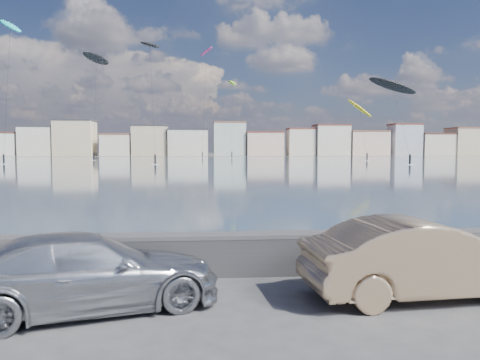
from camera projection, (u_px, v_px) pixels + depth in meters
name	position (u px, v px, depth m)	size (l,w,h in m)	color
ground	(202.00, 318.00, 8.36)	(700.00, 700.00, 0.00)	#333335
bay_water	(203.00, 163.00, 99.36)	(500.00, 177.00, 0.00)	#3A4A66
far_shore_strip	(203.00, 155.00, 207.28)	(500.00, 60.00, 0.00)	#4C473D
seawall	(202.00, 252.00, 11.00)	(400.00, 0.36, 1.08)	#28282B
far_buildings	(206.00, 141.00, 193.06)	(240.79, 13.26, 14.60)	beige
car_silver	(87.00, 272.00, 8.73)	(2.02, 4.97, 1.44)	#A8AAAF
car_champagne	(424.00, 258.00, 9.47)	(1.70, 4.87, 1.60)	tan
kitesurfer_0	(359.00, 109.00, 126.26)	(6.66, 16.65, 17.32)	yellow
kitesurfer_1	(150.00, 47.00, 96.33)	(6.12, 13.63, 26.00)	black
kitesurfer_3	(232.00, 84.00, 163.06)	(4.20, 21.56, 27.46)	#8CD826
kitesurfer_6	(96.00, 59.00, 125.58)	(7.23, 13.75, 28.98)	black
kitesurfer_8	(393.00, 86.00, 95.42)	(10.37, 11.57, 18.31)	black
kitesurfer_11	(206.00, 53.00, 163.17)	(5.94, 15.71, 38.63)	#E5338C
kitesurfer_14	(10.00, 28.00, 100.83)	(7.69, 16.56, 31.80)	#19BFBF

